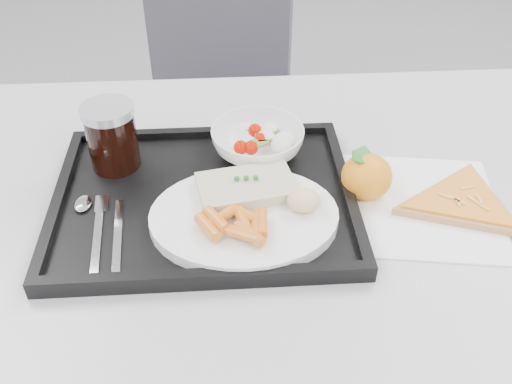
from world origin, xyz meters
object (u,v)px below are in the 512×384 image
chair (219,90)px  cola_glass (112,135)px  dinner_plate (244,217)px  pizza_slice (461,202)px  tray (205,199)px  salad_bowl (258,142)px  tangerine (367,176)px  table (251,232)px

chair → cola_glass: size_ratio=8.61×
dinner_plate → pizza_slice: 0.33m
tray → salad_bowl: salad_bowl is taller
cola_glass → pizza_slice: 0.55m
tray → pizza_slice: (0.39, -0.03, 0.00)m
dinner_plate → pizza_slice: (0.33, 0.03, -0.01)m
tangerine → pizza_slice: tangerine is taller
cola_glass → dinner_plate: bearing=-37.5°
chair → pizza_slice: bearing=-64.6°
table → pizza_slice: size_ratio=4.88×
table → salad_bowl: size_ratio=7.89×
tray → salad_bowl: 0.14m
salad_bowl → chair: bearing=95.8°
dinner_plate → pizza_slice: bearing=4.8°
table → cola_glass: cola_glass is taller
salad_bowl → tangerine: size_ratio=1.83×
tangerine → pizza_slice: (0.14, -0.04, -0.02)m
chair → pizza_slice: size_ratio=3.78×
cola_glass → pizza_slice: (0.53, -0.13, -0.06)m
tray → pizza_slice: tray is taller
table → chair: (-0.05, 0.73, -0.15)m
tray → tangerine: (0.25, 0.01, 0.03)m
dinner_plate → tangerine: bearing=19.7°
chair → tray: chair is taller
table → chair: chair is taller
pizza_slice → tangerine: bearing=163.8°
tray → cola_glass: size_ratio=4.17×
table → tangerine: tangerine is taller
table → salad_bowl: bearing=80.2°
cola_glass → tangerine: 0.40m
pizza_slice → tray: bearing=174.9°
salad_bowl → pizza_slice: (0.30, -0.14, -0.03)m
tray → chair: bearing=88.1°
cola_glass → salad_bowl: bearing=3.8°
chair → cola_glass: chair is taller
tangerine → chair: bearing=107.2°
table → cola_glass: 0.27m
pizza_slice → dinner_plate: bearing=-175.2°
tray → dinner_plate: (0.06, -0.06, 0.02)m
chair → dinner_plate: (0.03, -0.79, 0.24)m
tangerine → pizza_slice: bearing=-16.2°
salad_bowl → pizza_slice: 0.33m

